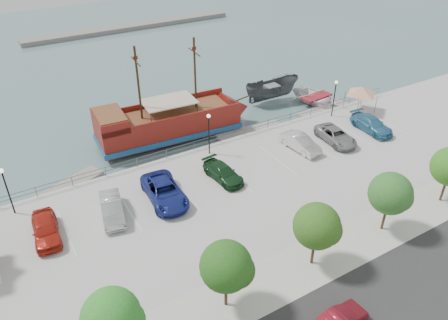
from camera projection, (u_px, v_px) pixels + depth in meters
ground at (245, 196)px, 38.84m from camera, size 160.00×160.00×0.00m
street at (388, 319)px, 26.70m from camera, size 100.00×8.00×0.04m
sidewalk at (322, 257)px, 31.05m from camera, size 100.00×4.00×0.05m
seawall_railing at (203, 143)px, 43.67m from camera, size 50.00×0.06×1.00m
far_shore at (131, 27)px, 82.80m from camera, size 40.00×3.00×0.80m
pirate_ship at (180, 121)px, 47.00m from camera, size 17.78×5.94×11.12m
patrol_boat at (272, 92)px, 54.66m from camera, size 7.59×3.62×2.83m
speedboat at (316, 99)px, 54.39m from camera, size 5.47×7.19×1.39m
dock_west at (69, 186)px, 39.71m from camera, size 6.91×4.34×0.38m
dock_mid at (250, 132)px, 48.27m from camera, size 7.92×2.94×0.44m
dock_east at (324, 110)px, 52.90m from camera, size 7.40×2.77×0.41m
canopy_tent at (363, 87)px, 49.45m from camera, size 4.63×4.63×3.39m
lamp_post_left at (5, 183)px, 33.68m from camera, size 0.36×0.36×4.28m
lamp_post_mid at (209, 127)px, 41.43m from camera, size 0.36×0.36×4.28m
lamp_post_right at (335, 92)px, 48.33m from camera, size 0.36×0.36×4.28m
tree_b at (115, 318)px, 22.83m from camera, size 3.30×3.20×5.00m
tree_c at (229, 267)px, 25.84m from camera, size 3.30×3.20×5.00m
tree_d at (319, 227)px, 28.86m from camera, size 3.30×3.20×5.00m
tree_e at (392, 194)px, 31.88m from camera, size 3.30×3.20×5.00m
parked_car_a at (46, 229)px, 32.43m from camera, size 2.29×4.78×1.57m
parked_car_b at (112, 209)px, 34.50m from camera, size 2.53×4.86×1.53m
parked_car_c at (164, 192)px, 36.29m from camera, size 3.22×6.14×1.65m
parked_car_d at (223, 173)px, 38.93m from camera, size 2.34×4.78×1.34m
parked_car_f at (300, 143)px, 43.24m from camera, size 2.02×4.74×1.52m
parked_car_g at (336, 136)px, 44.55m from camera, size 2.78×5.24×1.40m
parked_car_h at (372, 124)px, 46.54m from camera, size 2.30×5.25×1.50m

